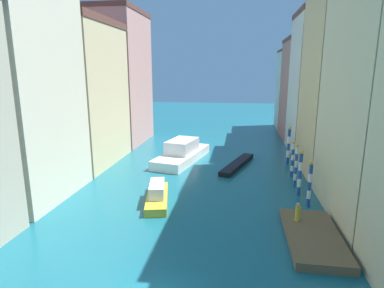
% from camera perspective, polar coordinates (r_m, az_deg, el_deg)
% --- Properties ---
extents(ground_plane, '(154.00, 154.00, 0.00)m').
position_cam_1_polar(ground_plane, '(39.10, 2.46, -3.57)').
color(ground_plane, '#196070').
extents(building_left_1, '(8.00, 9.93, 20.77)m').
position_cam_1_polar(building_left_1, '(31.20, -29.12, 10.04)').
color(building_left_1, beige).
rests_on(building_left_1, ground).
extents(building_left_2, '(8.00, 11.97, 16.95)m').
position_cam_1_polar(building_left_2, '(40.69, -19.31, 8.54)').
color(building_left_2, beige).
rests_on(building_left_2, ground).
extents(building_left_3, '(8.00, 11.63, 19.98)m').
position_cam_1_polar(building_left_3, '(51.67, -13.14, 11.38)').
color(building_left_3, tan).
rests_on(building_left_3, ground).
extents(building_right_2, '(8.00, 10.16, 21.93)m').
position_cam_1_polar(building_right_2, '(37.82, 26.08, 11.46)').
color(building_right_2, '#DBB77A').
rests_on(building_right_2, ground).
extents(building_right_3, '(8.00, 9.31, 18.86)m').
position_cam_1_polar(building_right_3, '(47.53, 22.32, 9.98)').
color(building_right_3, beige).
rests_on(building_right_3, ground).
extents(building_right_4, '(8.00, 10.06, 16.32)m').
position_cam_1_polar(building_right_4, '(56.97, 19.97, 9.21)').
color(building_right_4, '#C6705B').
rests_on(building_right_4, ground).
extents(building_right_5, '(8.00, 7.28, 14.99)m').
position_cam_1_polar(building_right_5, '(65.72, 18.43, 9.13)').
color(building_right_5, beige).
rests_on(building_right_5, ground).
extents(waterfront_dock, '(3.43, 7.41, 0.57)m').
position_cam_1_polar(waterfront_dock, '(23.62, 20.78, -15.22)').
color(waterfront_dock, brown).
rests_on(waterfront_dock, ground).
extents(person_on_dock, '(0.36, 0.36, 1.36)m').
position_cam_1_polar(person_on_dock, '(24.60, 18.32, -11.51)').
color(person_on_dock, gold).
rests_on(person_on_dock, waterfront_dock).
extents(mooring_pole_0, '(0.34, 0.34, 3.93)m').
position_cam_1_polar(mooring_pole_0, '(28.24, 20.25, -6.66)').
color(mooring_pole_0, '#1E479E').
rests_on(mooring_pole_0, ground).
extents(mooring_pole_1, '(0.35, 0.35, 4.22)m').
position_cam_1_polar(mooring_pole_1, '(30.53, 18.70, -4.80)').
color(mooring_pole_1, '#1E479E').
rests_on(mooring_pole_1, ground).
extents(mooring_pole_2, '(0.29, 0.29, 4.23)m').
position_cam_1_polar(mooring_pole_2, '(32.56, 18.02, -3.66)').
color(mooring_pole_2, '#1E479E').
rests_on(mooring_pole_2, ground).
extents(mooring_pole_3, '(0.32, 0.32, 3.86)m').
position_cam_1_polar(mooring_pole_3, '(35.74, 17.48, -2.47)').
color(mooring_pole_3, '#1E479E').
rests_on(mooring_pole_3, ground).
extents(mooring_pole_4, '(0.37, 0.37, 4.63)m').
position_cam_1_polar(mooring_pole_4, '(40.12, 16.83, -0.20)').
color(mooring_pole_4, '#1E479E').
rests_on(mooring_pole_4, ground).
extents(vaporetto_white, '(5.96, 11.38, 2.71)m').
position_cam_1_polar(vaporetto_white, '(40.27, -1.78, -1.60)').
color(vaporetto_white, white).
rests_on(vaporetto_white, ground).
extents(gondola_black, '(4.01, 9.01, 0.53)m').
position_cam_1_polar(gondola_black, '(38.41, 8.10, -3.59)').
color(gondola_black, black).
rests_on(gondola_black, ground).
extents(motorboat_0, '(2.97, 6.45, 1.72)m').
position_cam_1_polar(motorboat_0, '(28.08, -6.24, -9.00)').
color(motorboat_0, gold).
rests_on(motorboat_0, ground).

